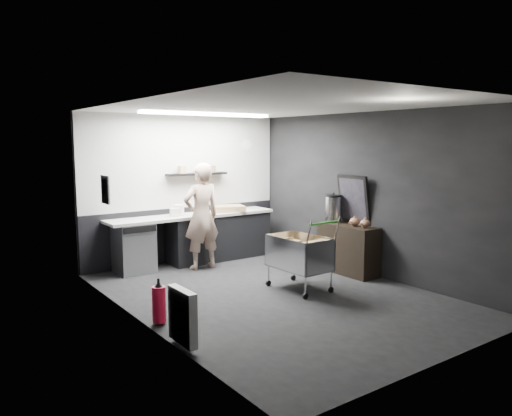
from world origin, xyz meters
TOP-DOWN VIEW (x-y plane):
  - floor at (0.00, 0.00)m, footprint 5.50×5.50m
  - ceiling at (0.00, 0.00)m, footprint 5.50×5.50m
  - wall_back at (0.00, 2.75)m, footprint 5.50×0.00m
  - wall_front at (0.00, -2.75)m, footprint 5.50×0.00m
  - wall_left at (-2.00, 0.00)m, footprint 0.00×5.50m
  - wall_right at (2.00, 0.00)m, footprint 0.00×5.50m
  - kitchen_wall_panel at (0.00, 2.73)m, footprint 3.95×0.02m
  - dado_panel at (0.00, 2.73)m, footprint 3.95×0.02m
  - floating_shelf at (0.20, 2.62)m, footprint 1.20×0.22m
  - wall_clock at (1.40, 2.72)m, footprint 0.20×0.03m
  - poster at (-1.98, 1.30)m, footprint 0.02×0.30m
  - poster_red_band at (-1.98, 1.30)m, footprint 0.02×0.22m
  - radiator at (-1.94, -0.90)m, footprint 0.10×0.50m
  - ceiling_strip at (0.00, 1.85)m, footprint 2.40×0.20m
  - prep_counter at (0.14, 2.42)m, footprint 3.20×0.61m
  - person at (-0.08, 1.97)m, footprint 0.68×0.45m
  - shopping_cart at (0.48, 0.02)m, footprint 0.62×1.00m
  - sideboard at (1.78, 0.29)m, footprint 0.47×1.10m
  - fire_extinguisher at (-1.85, -0.10)m, footprint 0.17×0.17m
  - cardboard_box at (0.73, 2.37)m, footprint 0.66×0.57m
  - pink_tub at (-0.29, 2.42)m, footprint 0.20×0.20m
  - white_container at (-0.38, 2.37)m, footprint 0.20×0.18m

SIDE VIEW (x-z plane):
  - floor at x=0.00m, z-range 0.00..0.00m
  - fire_extinguisher at x=-1.85m, z-range -0.01..0.54m
  - radiator at x=-1.94m, z-range 0.05..0.65m
  - prep_counter at x=0.14m, z-range 0.01..0.91m
  - dado_panel at x=0.00m, z-range 0.00..1.00m
  - shopping_cart at x=0.48m, z-range -0.02..1.07m
  - sideboard at x=1.78m, z-range -0.30..1.36m
  - person at x=-0.08m, z-range 0.00..1.85m
  - cardboard_box at x=0.73m, z-range 0.90..1.01m
  - white_container at x=-0.38m, z-range 0.90..1.05m
  - pink_tub at x=-0.29m, z-range 0.90..1.10m
  - wall_back at x=0.00m, z-range -1.40..4.10m
  - wall_front at x=0.00m, z-range -1.40..4.10m
  - wall_left at x=-2.00m, z-range -1.40..4.10m
  - wall_right at x=2.00m, z-range -1.40..4.10m
  - poster at x=-1.98m, z-range 1.35..1.75m
  - floating_shelf at x=0.20m, z-range 1.60..1.64m
  - poster_red_band at x=-1.98m, z-range 1.57..1.67m
  - kitchen_wall_panel at x=0.00m, z-range 1.00..2.70m
  - wall_clock at x=1.40m, z-range 2.05..2.25m
  - ceiling_strip at x=0.00m, z-range 2.65..2.69m
  - ceiling at x=0.00m, z-range 2.70..2.70m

